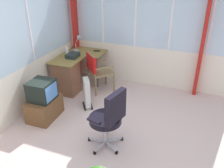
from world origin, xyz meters
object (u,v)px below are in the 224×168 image
object	(u,v)px
space_heater	(87,92)
desk_lamp	(79,40)
tv_remote	(97,51)
tv_on_stand	(44,102)
wooden_armchair	(96,68)
spray_bottle	(67,51)
office_chair	(109,116)
desk	(67,75)
paper_tray	(73,55)

from	to	relation	value
space_heater	desk_lamp	bearing A→B (deg)	32.84
tv_remote	tv_on_stand	xyz separation A→B (m)	(-1.83, 0.25, -0.42)
desk_lamp	wooden_armchair	distance (m)	0.89
spray_bottle	office_chair	distance (m)	2.37
desk	wooden_armchair	xyz separation A→B (m)	(0.25, -0.58, 0.16)
desk_lamp	paper_tray	distance (m)	0.54
tv_remote	desk_lamp	bearing A→B (deg)	80.30
office_chair	tv_on_stand	size ratio (longest dim) A/B	1.32
desk	tv_remote	world-z (taller)	tv_remote
space_heater	office_chair	bearing A→B (deg)	-137.70
tv_remote	spray_bottle	distance (m)	0.71
tv_remote	spray_bottle	world-z (taller)	spray_bottle
desk_lamp	spray_bottle	distance (m)	0.45
office_chair	tv_on_stand	world-z (taller)	office_chair
wooden_armchair	tv_on_stand	xyz separation A→B (m)	(-1.30, 0.46, -0.23)
tv_remote	office_chair	xyz separation A→B (m)	(-2.13, -1.17, -0.18)
office_chair	desk_lamp	bearing A→B (deg)	37.47
spray_bottle	space_heater	size ratio (longest dim) A/B	0.36
desk	desk_lamp	bearing A→B (deg)	4.23
spray_bottle	wooden_armchair	bearing A→B (deg)	-94.31
office_chair	tv_on_stand	bearing A→B (deg)	77.99
desk_lamp	space_heater	world-z (taller)	desk_lamp
wooden_armchair	office_chair	bearing A→B (deg)	-149.16
tv_remote	paper_tray	distance (m)	0.65
desk	tv_on_stand	world-z (taller)	tv_on_stand
desk	desk_lamp	xyz separation A→B (m)	(0.72, 0.05, 0.57)
desk_lamp	tv_on_stand	size ratio (longest dim) A/B	0.48
desk_lamp	space_heater	bearing A→B (deg)	-147.16
paper_tray	space_heater	bearing A→B (deg)	-134.93
tv_on_stand	space_heater	world-z (taller)	tv_on_stand
desk_lamp	wooden_armchair	world-z (taller)	desk_lamp
desk_lamp	spray_bottle	bearing A→B (deg)	168.01
desk	space_heater	distance (m)	0.79
space_heater	tv_remote	bearing A→B (deg)	14.43
desk_lamp	paper_tray	size ratio (longest dim) A/B	1.20
wooden_armchair	desk_lamp	bearing A→B (deg)	53.24
tv_remote	wooden_armchair	xyz separation A→B (m)	(-0.53, -0.21, -0.19)
tv_on_stand	space_heater	bearing A→B (deg)	-40.49
desk	wooden_armchair	distance (m)	0.65
desk	spray_bottle	distance (m)	0.56
wooden_armchair	space_heater	bearing A→B (deg)	-171.94
desk_lamp	tv_on_stand	distance (m)	1.89
tv_remote	office_chair	distance (m)	2.44
desk	office_chair	bearing A→B (deg)	-131.34
paper_tray	tv_remote	bearing A→B (deg)	-29.89
desk	space_heater	bearing A→B (deg)	-120.91
office_chair	space_heater	bearing A→B (deg)	42.30
office_chair	spray_bottle	bearing A→B (deg)	45.41
desk_lamp	tv_on_stand	bearing A→B (deg)	-174.40
office_chair	tv_remote	bearing A→B (deg)	28.70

